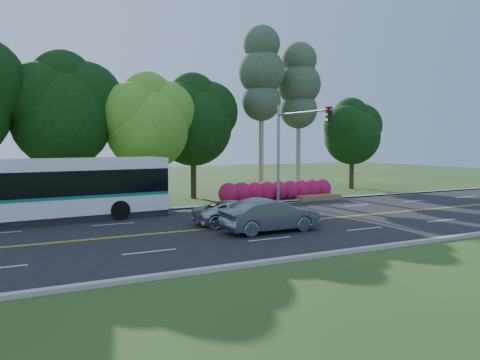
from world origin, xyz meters
name	(u,v)px	position (x,y,z in m)	size (l,w,h in m)	color
ground	(244,226)	(0.00, 0.00, 0.00)	(120.00, 120.00, 0.00)	#2B4416
road	(244,226)	(0.00, 0.00, 0.01)	(60.00, 14.00, 0.02)	black
curb_north	(194,207)	(0.00, 7.15, 0.07)	(60.00, 0.30, 0.15)	#AAA69A
curb_south	(329,254)	(0.00, -7.15, 0.07)	(60.00, 0.30, 0.15)	#AAA69A
grass_verge	(185,205)	(0.00, 9.00, 0.05)	(60.00, 4.00, 0.10)	#2B4416
lane_markings	(242,226)	(-0.09, 0.00, 0.02)	(57.60, 13.82, 0.00)	gold
tree_row	(98,108)	(-5.15, 12.13, 6.73)	(44.70, 9.10, 13.84)	#312516
bougainvillea_hedge	(280,191)	(7.18, 8.15, 0.72)	(9.50, 2.25, 1.50)	#A70D2A
traffic_signal	(293,137)	(6.49, 5.40, 4.67)	(0.42, 6.10, 7.00)	gray
transit_bus	(45,191)	(-9.14, 5.76, 1.72)	(13.28, 3.80, 3.43)	white
sedan	(271,215)	(0.38, -2.07, 0.82)	(1.70, 4.88, 1.61)	slate
suv	(237,212)	(-0.15, 0.50, 0.66)	(2.13, 4.61, 1.28)	#B7B8BB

